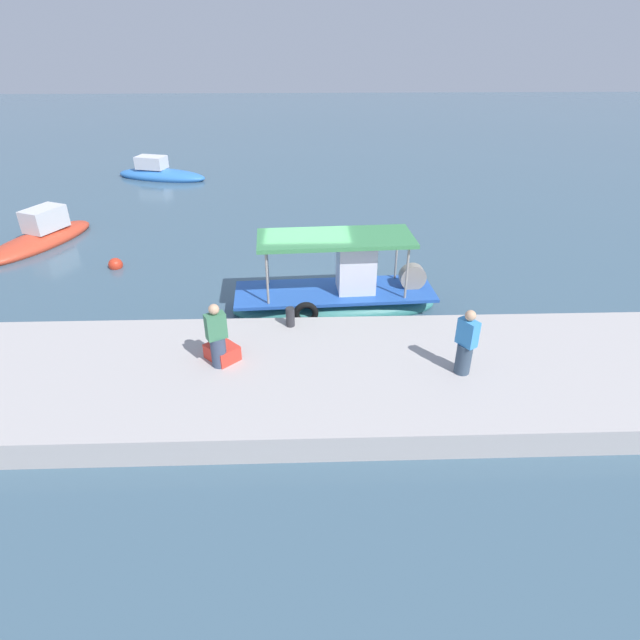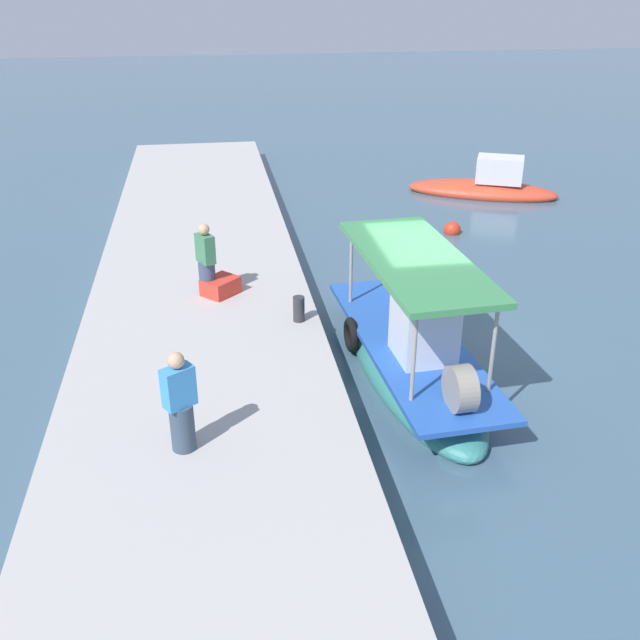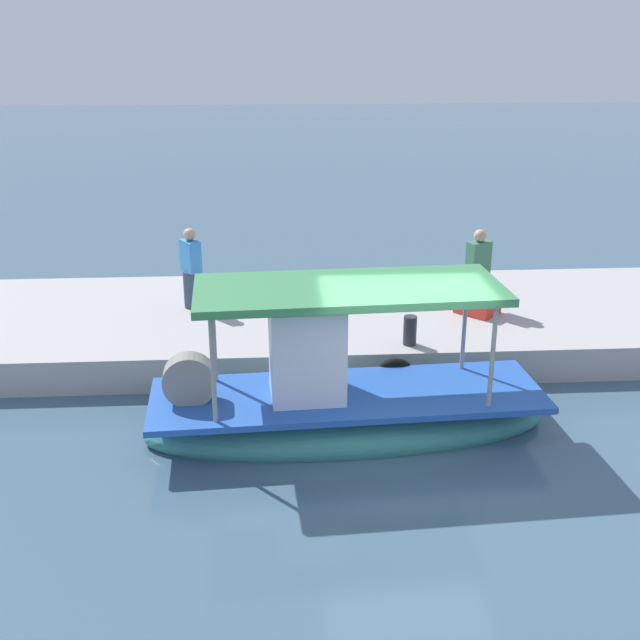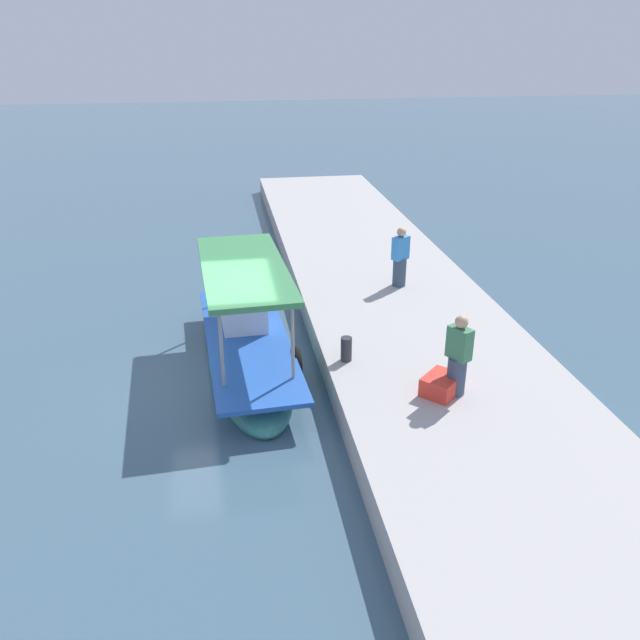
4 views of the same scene
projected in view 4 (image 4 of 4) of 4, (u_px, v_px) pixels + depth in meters
The scene contains 7 objects.
ground_plane at pixel (218, 385), 14.08m from camera, with size 120.00×120.00×0.00m, color #405D70.
dock_quay at pixel (428, 356), 14.64m from camera, with size 36.00×4.91×0.64m, color #B0AAA8.
main_fishing_boat at pixel (248, 345), 14.82m from camera, with size 6.43×2.21×2.78m.
fisherman_near_bollard at pixel (458, 359), 12.23m from camera, with size 0.53×0.50×1.65m.
fisherman_by_crate at pixel (400, 260), 17.45m from camera, with size 0.51×0.53×1.65m.
mooring_bollard at pixel (346, 349), 13.65m from camera, with size 0.24×0.24×0.54m, color #2D2D33.
cargo_crate at pixel (441, 385), 12.45m from camera, with size 0.75×0.60×0.38m, color red.
Camera 4 is at (-12.42, -0.24, 7.14)m, focal length 36.08 mm.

